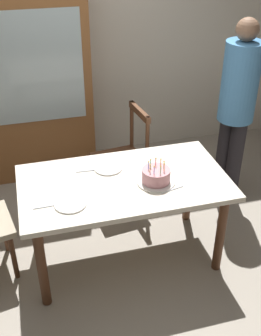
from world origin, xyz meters
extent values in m
plane|color=#9E9384|center=(0.00, 0.00, 0.00)|extent=(6.40, 6.40, 0.00)
cube|color=silver|center=(0.00, 1.85, 1.30)|extent=(6.40, 0.10, 2.60)
cube|color=silver|center=(0.00, 0.00, 0.73)|extent=(1.54, 0.85, 0.04)
cylinder|color=#56331E|center=(-0.67, -0.33, 0.35)|extent=(0.07, 0.07, 0.71)
cylinder|color=#56331E|center=(0.67, -0.33, 0.35)|extent=(0.07, 0.07, 0.71)
cylinder|color=#56331E|center=(-0.67, 0.33, 0.35)|extent=(0.07, 0.07, 0.71)
cylinder|color=#56331E|center=(0.67, 0.33, 0.35)|extent=(0.07, 0.07, 0.71)
cylinder|color=silver|center=(0.22, -0.09, 0.75)|extent=(0.28, 0.28, 0.01)
cylinder|color=#D18C93|center=(0.22, -0.09, 0.81)|extent=(0.21, 0.21, 0.10)
cylinder|color=#66CC72|center=(0.28, -0.09, 0.89)|extent=(0.01, 0.01, 0.05)
sphere|color=#FFC64C|center=(0.28, -0.09, 0.92)|extent=(0.01, 0.01, 0.01)
cylinder|color=#F2994C|center=(0.26, -0.05, 0.89)|extent=(0.01, 0.01, 0.05)
sphere|color=#FFC64C|center=(0.26, -0.05, 0.92)|extent=(0.01, 0.01, 0.01)
cylinder|color=#E54C4C|center=(0.23, -0.03, 0.89)|extent=(0.01, 0.01, 0.05)
sphere|color=#FFC64C|center=(0.23, -0.03, 0.92)|extent=(0.01, 0.01, 0.01)
cylinder|color=#66CC72|center=(0.19, -0.04, 0.89)|extent=(0.01, 0.01, 0.05)
sphere|color=#FFC64C|center=(0.19, -0.04, 0.92)|extent=(0.01, 0.01, 0.01)
cylinder|color=#4C7FE5|center=(0.17, -0.06, 0.89)|extent=(0.01, 0.01, 0.05)
sphere|color=#FFC64C|center=(0.17, -0.06, 0.92)|extent=(0.01, 0.01, 0.01)
cylinder|color=yellow|center=(0.17, -0.10, 0.89)|extent=(0.01, 0.01, 0.05)
sphere|color=#FFC64C|center=(0.17, -0.10, 0.92)|extent=(0.01, 0.01, 0.01)
cylinder|color=#4C7FE5|center=(0.19, -0.13, 0.89)|extent=(0.01, 0.01, 0.05)
sphere|color=#FFC64C|center=(0.19, -0.13, 0.92)|extent=(0.01, 0.01, 0.01)
cylinder|color=#66CC72|center=(0.23, -0.14, 0.89)|extent=(0.01, 0.01, 0.05)
sphere|color=#FFC64C|center=(0.23, -0.14, 0.92)|extent=(0.01, 0.01, 0.01)
cylinder|color=#F2994C|center=(0.27, -0.12, 0.89)|extent=(0.01, 0.01, 0.05)
sphere|color=#FFC64C|center=(0.27, -0.12, 0.92)|extent=(0.01, 0.01, 0.01)
cylinder|color=white|center=(-0.42, -0.19, 0.75)|extent=(0.22, 0.22, 0.01)
cylinder|color=white|center=(-0.08, 0.19, 0.75)|extent=(0.22, 0.22, 0.01)
cube|color=silver|center=(-0.58, -0.17, 0.75)|extent=(0.18, 0.02, 0.01)
cube|color=silver|center=(-0.24, 0.20, 0.75)|extent=(0.18, 0.03, 0.01)
cube|color=silver|center=(0.30, -0.21, 0.75)|extent=(0.18, 0.06, 0.01)
cube|color=#56331E|center=(0.14, 0.75, 0.45)|extent=(0.49, 0.49, 0.05)
cylinder|color=#56331E|center=(-0.05, 0.89, 0.21)|extent=(0.04, 0.04, 0.42)
cylinder|color=#56331E|center=(-0.01, 0.56, 0.21)|extent=(0.04, 0.04, 0.42)
cylinder|color=#56331E|center=(0.29, 0.94, 0.21)|extent=(0.04, 0.04, 0.42)
cylinder|color=#56331E|center=(0.33, 0.60, 0.21)|extent=(0.04, 0.04, 0.42)
cylinder|color=#56331E|center=(0.32, 0.95, 0.70)|extent=(0.04, 0.04, 0.50)
cylinder|color=#56331E|center=(0.36, 0.59, 0.70)|extent=(0.04, 0.04, 0.50)
cube|color=#56331E|center=(0.34, 0.77, 0.92)|extent=(0.09, 0.40, 0.06)
cylinder|color=#56331E|center=(-0.87, -0.01, 0.21)|extent=(0.04, 0.04, 0.42)
cylinder|color=#56331E|center=(-0.94, 0.32, 0.21)|extent=(0.04, 0.04, 0.42)
cylinder|color=#262328|center=(1.15, 0.63, 0.42)|extent=(0.14, 0.14, 0.84)
cylinder|color=#262328|center=(1.21, 0.52, 0.42)|extent=(0.14, 0.14, 0.84)
cylinder|color=#4C8CC6|center=(1.18, 0.58, 1.18)|extent=(0.32, 0.32, 0.70)
sphere|color=#8C664C|center=(1.18, 0.58, 1.63)|extent=(0.19, 0.19, 0.19)
cube|color=brown|center=(-0.52, 1.56, 0.95)|extent=(1.10, 0.44, 1.90)
cube|color=silver|center=(-0.52, 1.34, 1.20)|extent=(0.94, 0.01, 1.04)
camera|label=1|loc=(-0.62, -2.50, 2.48)|focal=44.91mm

